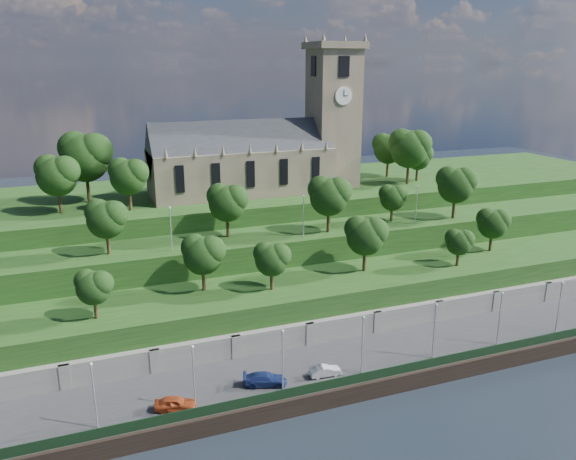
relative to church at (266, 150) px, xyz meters
name	(u,v)px	position (x,y,z in m)	size (l,w,h in m)	color
ground	(385,395)	(-0.79, -45.98, -22.52)	(320.00, 320.00, 0.00)	black
promenade	(362,363)	(-0.79, -39.98, -21.52)	(160.00, 12.00, 2.00)	#2D2D30
quay_wall	(386,387)	(-0.79, -46.03, -21.42)	(160.00, 0.50, 2.20)	black
fence	(384,373)	(-0.79, -45.38, -19.92)	(160.00, 0.10, 1.20)	black
retaining_wall	(342,332)	(-0.79, -34.01, -20.02)	(160.00, 2.10, 5.00)	slate
embankment_lower	(324,305)	(-0.79, -27.98, -18.52)	(160.00, 12.00, 8.00)	#1C4015
embankment_upper	(296,267)	(-0.79, -16.98, -16.52)	(160.00, 10.00, 12.00)	#1C4015
hilltop	(256,225)	(-0.79, 4.02, -15.02)	(160.00, 32.00, 15.00)	#1C4015
church	(266,150)	(0.00, 0.00, 0.00)	(38.60, 12.35, 27.60)	#70614E
trees_lower	(327,244)	(-0.15, -27.46, -9.54)	(66.58, 8.69, 8.34)	#322513
trees_upper	(317,196)	(2.33, -18.00, -4.82)	(62.80, 8.79, 8.99)	#322513
trees_hilltop	(241,156)	(-5.02, -1.13, -0.64)	(72.32, 15.81, 11.88)	#322513
lamp_posts_promenade	(362,340)	(-2.79, -43.48, -16.22)	(60.36, 0.36, 7.41)	#B2B2B7
lamp_posts_upper	(303,212)	(-0.79, -19.98, -6.66)	(40.36, 0.36, 6.56)	#B2B2B7
car_left	(175,403)	(-24.84, -43.16, -19.77)	(1.78, 4.42, 1.51)	#AC411C
car_middle	(325,371)	(-7.10, -42.59, -19.89)	(1.34, 3.84, 1.27)	#B0B0B5
car_right	(265,379)	(-14.36, -41.96, -19.79)	(2.05, 5.03, 1.46)	navy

